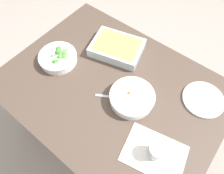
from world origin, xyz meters
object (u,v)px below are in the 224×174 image
(stew_bowl, at_px, (132,97))
(baking_dish, at_px, (117,47))
(drink_cup, at_px, (156,151))
(spoon_by_stew, at_px, (116,97))
(side_plate, at_px, (203,99))
(broccoli_bowl, at_px, (58,57))

(stew_bowl, xyz_separation_m, baking_dish, (-0.27, 0.22, 0.00))
(drink_cup, bearing_deg, stew_bowl, 146.14)
(stew_bowl, distance_m, drink_cup, 0.29)
(stew_bowl, distance_m, spoon_by_stew, 0.09)
(side_plate, height_order, spoon_by_stew, side_plate)
(baking_dish, bearing_deg, side_plate, 1.52)
(broccoli_bowl, height_order, baking_dish, broccoli_bowl)
(spoon_by_stew, bearing_deg, stew_bowl, 30.46)
(baking_dish, relative_size, side_plate, 1.58)
(broccoli_bowl, xyz_separation_m, spoon_by_stew, (0.42, 0.01, -0.03))
(baking_dish, xyz_separation_m, side_plate, (0.57, 0.02, -0.03))
(broccoli_bowl, relative_size, spoon_by_stew, 1.40)
(drink_cup, height_order, spoon_by_stew, drink_cup)
(stew_bowl, bearing_deg, drink_cup, -33.86)
(stew_bowl, bearing_deg, baking_dish, 140.82)
(baking_dish, bearing_deg, stew_bowl, -39.18)
(side_plate, xyz_separation_m, spoon_by_stew, (-0.37, -0.28, -0.00))
(drink_cup, relative_size, spoon_by_stew, 0.53)
(side_plate, distance_m, spoon_by_stew, 0.46)
(side_plate, bearing_deg, baking_dish, -178.48)
(stew_bowl, relative_size, broccoli_bowl, 1.06)
(side_plate, bearing_deg, drink_cup, -97.77)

